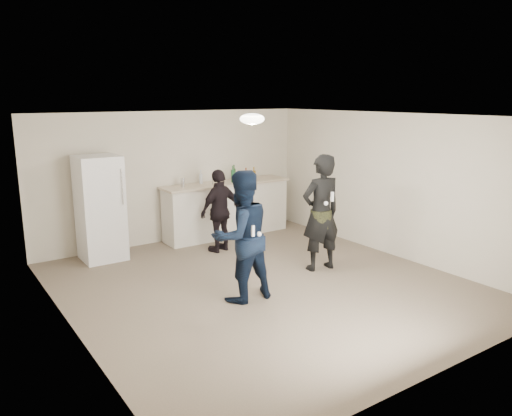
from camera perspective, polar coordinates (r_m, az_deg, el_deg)
floor at (r=7.57m, az=0.86°, el=-8.80°), size 6.00×6.00×0.00m
ceiling at (r=7.05m, az=0.93°, el=10.46°), size 6.00×6.00×0.00m
wall_back at (r=9.77m, az=-9.32°, el=3.56°), size 6.00×0.00×6.00m
wall_front at (r=5.14m, az=20.64°, el=-5.41°), size 6.00×0.00×6.00m
wall_left at (r=6.10m, az=-20.75°, el=-2.64°), size 0.00×6.00×6.00m
wall_right at (r=9.05m, az=15.29°, el=2.55°), size 0.00×6.00×6.00m
counter at (r=10.07m, az=-3.38°, el=-0.23°), size 2.60×0.56×1.05m
counter_top at (r=9.96m, az=-3.42°, el=2.83°), size 2.68×0.64×0.04m
fridge at (r=8.91m, az=-17.39°, el=-0.03°), size 0.70×0.70×1.80m
fridge_handle at (r=8.57m, az=-15.05°, el=2.36°), size 0.02×0.02×0.60m
ceiling_dome at (r=7.30m, az=-0.45°, el=10.15°), size 0.36×0.36×0.16m
shaker at (r=9.52m, az=-8.36°, el=2.89°), size 0.08×0.08×0.17m
man at (r=6.79m, az=-1.68°, el=-3.26°), size 0.89×0.69×1.82m
woman at (r=8.05m, az=7.44°, el=-0.55°), size 0.74×0.53×1.89m
camo_shorts at (r=8.07m, az=7.42°, el=-1.20°), size 0.34×0.34×0.28m
spectator at (r=9.00m, az=-4.14°, el=-0.31°), size 0.94×0.57×1.50m
remote_man at (r=6.53m, az=-0.36°, el=-2.62°), size 0.04×0.04×0.15m
nunchuk_man at (r=6.64m, az=0.35°, el=-2.99°), size 0.07×0.07×0.07m
remote_woman at (r=7.81m, az=8.72°, el=1.29°), size 0.04×0.04×0.15m
nunchuk_woman at (r=7.78m, az=8.00°, el=0.52°), size 0.07×0.07×0.07m
bottle_cluster at (r=10.05m, az=-2.38°, el=3.67°), size 1.10×0.41×0.25m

